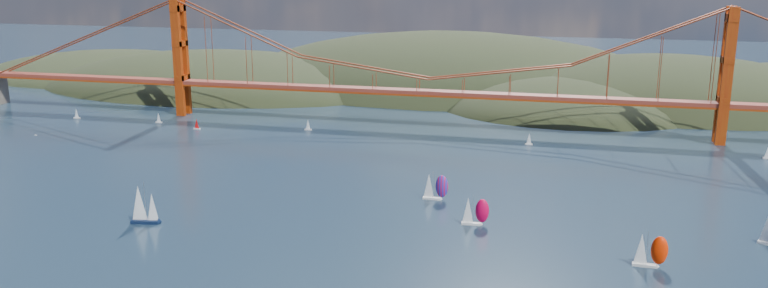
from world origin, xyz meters
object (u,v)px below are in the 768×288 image
sloop_navy (143,205)px  racer_0 (475,211)px  racer_1 (650,250)px  racer_rwb (435,186)px

sloop_navy → racer_0: bearing=1.1°
racer_0 → racer_1: racer_1 is taller
racer_1 → racer_rwb: size_ratio=1.01×
sloop_navy → racer_rwb: (76.30, 41.30, -1.10)m
sloop_navy → racer_0: 93.73m
sloop_navy → racer_0: sloop_navy is taller
racer_0 → racer_1: size_ratio=0.95×
racer_rwb → sloop_navy: bearing=-150.3°
racer_0 → racer_rwb: bearing=123.0°
racer_1 → racer_rwb: racer_1 is taller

